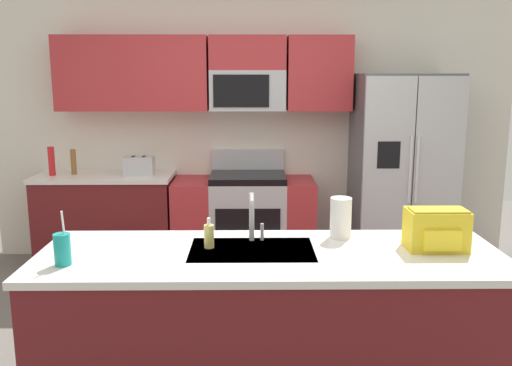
# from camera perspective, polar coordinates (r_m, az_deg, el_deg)

# --- Properties ---
(ground_plane) EXTENTS (9.00, 9.00, 0.00)m
(ground_plane) POSITION_cam_1_polar(r_m,az_deg,el_deg) (3.87, -0.32, -17.24)
(ground_plane) COLOR #66605B
(ground_plane) RESTS_ON ground
(kitchen_wall_unit) EXTENTS (5.20, 0.43, 2.60)m
(kitchen_wall_unit) POSITION_cam_1_polar(r_m,az_deg,el_deg) (5.50, -1.97, 7.35)
(kitchen_wall_unit) COLOR silver
(kitchen_wall_unit) RESTS_ON ground
(back_counter) EXTENTS (1.30, 0.63, 0.90)m
(back_counter) POSITION_cam_1_polar(r_m,az_deg,el_deg) (5.56, -15.19, -3.67)
(back_counter) COLOR maroon
(back_counter) RESTS_ON ground
(range_oven) EXTENTS (1.36, 0.61, 1.10)m
(range_oven) POSITION_cam_1_polar(r_m,az_deg,el_deg) (5.39, -1.24, -3.84)
(range_oven) COLOR #B7BABF
(range_oven) RESTS_ON ground
(refrigerator) EXTENTS (0.90, 0.76, 1.85)m
(refrigerator) POSITION_cam_1_polar(r_m,az_deg,el_deg) (5.41, 14.85, 1.07)
(refrigerator) COLOR #4C4F54
(refrigerator) RESTS_ON ground
(island_counter) EXTENTS (2.51, 0.85, 0.90)m
(island_counter) POSITION_cam_1_polar(r_m,az_deg,el_deg) (3.16, 1.45, -14.90)
(island_counter) COLOR maroon
(island_counter) RESTS_ON ground
(toaster) EXTENTS (0.28, 0.16, 0.18)m
(toaster) POSITION_cam_1_polar(r_m,az_deg,el_deg) (5.33, -12.04, 1.76)
(toaster) COLOR #B7BABF
(toaster) RESTS_ON back_counter
(pepper_mill) EXTENTS (0.05, 0.05, 0.24)m
(pepper_mill) POSITION_cam_1_polar(r_m,az_deg,el_deg) (5.53, -18.40, 2.09)
(pepper_mill) COLOR brown
(pepper_mill) RESTS_ON back_counter
(bottle_red) EXTENTS (0.06, 0.06, 0.27)m
(bottle_red) POSITION_cam_1_polar(r_m,az_deg,el_deg) (5.54, -20.44, 2.14)
(bottle_red) COLOR red
(bottle_red) RESTS_ON back_counter
(sink_faucet) EXTENTS (0.08, 0.21, 0.28)m
(sink_faucet) POSITION_cam_1_polar(r_m,az_deg,el_deg) (3.12, -0.34, -3.17)
(sink_faucet) COLOR #B7BABF
(sink_faucet) RESTS_ON island_counter
(drink_cup_teal) EXTENTS (0.08, 0.08, 0.28)m
(drink_cup_teal) POSITION_cam_1_polar(r_m,az_deg,el_deg) (2.94, -19.44, -6.49)
(drink_cup_teal) COLOR teal
(drink_cup_teal) RESTS_ON island_counter
(soap_dispenser) EXTENTS (0.06, 0.06, 0.17)m
(soap_dispenser) POSITION_cam_1_polar(r_m,az_deg,el_deg) (3.06, -4.90, -5.47)
(soap_dispenser) COLOR #D8CC66
(soap_dispenser) RESTS_ON island_counter
(paper_towel_roll) EXTENTS (0.12, 0.12, 0.24)m
(paper_towel_roll) POSITION_cam_1_polar(r_m,az_deg,el_deg) (3.25, 8.77, -3.59)
(paper_towel_roll) COLOR white
(paper_towel_roll) RESTS_ON island_counter
(backpack) EXTENTS (0.32, 0.22, 0.23)m
(backpack) POSITION_cam_1_polar(r_m,az_deg,el_deg) (3.17, 18.22, -4.51)
(backpack) COLOR yellow
(backpack) RESTS_ON island_counter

